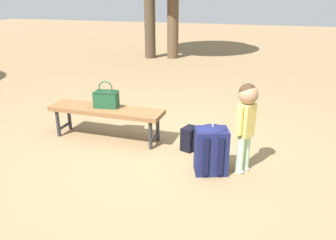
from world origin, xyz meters
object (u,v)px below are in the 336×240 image
Objects in this scene: park_bench at (106,112)px; backpack_small at (189,137)px; backpack_large at (211,148)px; handbag at (106,98)px; child_standing at (246,114)px.

park_bench is 1.20m from backpack_small.
backpack_large reaches higher than park_bench.
park_bench is at bearing -79.91° from handbag.
child_standing is (1.91, -0.40, 0.11)m from handbag.
park_bench is 0.19m from handbag.
handbag reaches higher than park_bench.
handbag is at bearing 178.21° from backpack_small.
park_bench is 2.65× the size of backpack_large.
backpack_small is at bearing 153.30° from child_standing.
child_standing is at bearing -26.70° from backpack_small.
backpack_large is at bearing -158.80° from child_standing.
handbag is 1.95m from child_standing.
park_bench is at bearing 162.59° from backpack_large.
child_standing reaches higher than park_bench.
park_bench is 1.64m from backpack_large.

